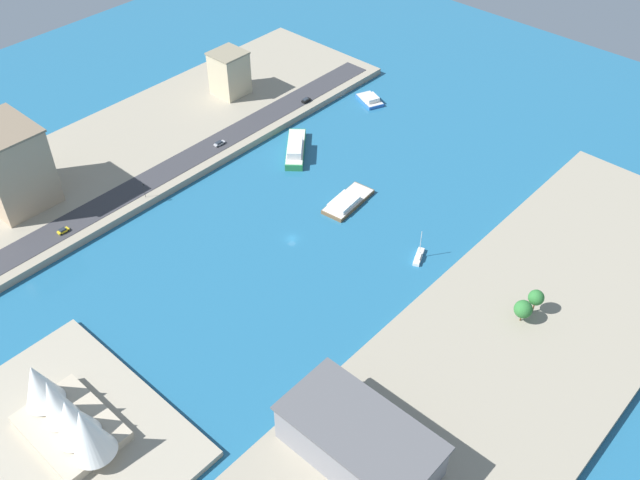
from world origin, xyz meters
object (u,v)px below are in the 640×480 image
at_px(catamaran_blue, 370,99).
at_px(sedan_silver, 219,143).
at_px(taxi_yellow_cab, 63,231).
at_px(suv_black, 306,100).
at_px(sailboat_small_white, 419,256).
at_px(barge_flat_brown, 347,202).
at_px(office_block_beige, 229,73).
at_px(opera_landmark, 67,414).
at_px(traffic_light_waterfront, 144,188).
at_px(warehouse_low_gray, 360,441).
at_px(apartment_midrise_tan, 9,165).
at_px(ferry_green_doubledeck, 296,148).

bearing_deg(catamaran_blue, sedan_silver, 73.75).
bearing_deg(taxi_yellow_cab, suv_black, -91.08).
height_order(sailboat_small_white, taxi_yellow_cab, sailboat_small_white).
bearing_deg(barge_flat_brown, office_block_beige, -14.88).
relative_size(taxi_yellow_cab, opera_landmark, 0.11).
bearing_deg(traffic_light_waterfront, opera_landmark, 131.77).
bearing_deg(suv_black, taxi_yellow_cab, 88.92).
xyz_separation_m(sedan_silver, taxi_yellow_cab, (-0.56, 76.68, 0.02)).
distance_m(sailboat_small_white, office_block_beige, 136.69).
relative_size(barge_flat_brown, sailboat_small_white, 2.03).
relative_size(barge_flat_brown, taxi_yellow_cab, 5.83).
bearing_deg(sailboat_small_white, suv_black, -25.78).
relative_size(barge_flat_brown, warehouse_low_gray, 0.57).
height_order(apartment_midrise_tan, taxi_yellow_cab, apartment_midrise_tan).
bearing_deg(apartment_midrise_tan, barge_flat_brown, -137.54).
height_order(traffic_light_waterfront, opera_landmark, opera_landmark).
distance_m(warehouse_low_gray, taxi_yellow_cab, 139.06).
height_order(ferry_green_doubledeck, catamaran_blue, ferry_green_doubledeck).
bearing_deg(traffic_light_waterfront, sailboat_small_white, -154.83).
xyz_separation_m(barge_flat_brown, taxi_yellow_cab, (63.67, 85.26, 2.64)).
xyz_separation_m(taxi_yellow_cab, traffic_light_waterfront, (-5.24, -33.24, 3.42)).
height_order(barge_flat_brown, traffic_light_waterfront, traffic_light_waterfront).
bearing_deg(taxi_yellow_cab, sailboat_small_white, -142.43).
relative_size(barge_flat_brown, catamaran_blue, 1.55).
distance_m(catamaran_blue, sedan_silver, 78.05).
relative_size(barge_flat_brown, office_block_beige, 1.20).
xyz_separation_m(barge_flat_brown, catamaran_blue, (42.39, -66.31, 0.05)).
height_order(catamaran_blue, suv_black, suv_black).
bearing_deg(taxi_yellow_cab, office_block_beige, -74.88).
bearing_deg(traffic_light_waterfront, apartment_midrise_tan, 43.73).
xyz_separation_m(sailboat_small_white, taxi_yellow_cab, (102.80, 79.09, 3.02)).
bearing_deg(warehouse_low_gray, barge_flat_brown, -47.83).
height_order(sailboat_small_white, office_block_beige, office_block_beige).
relative_size(sailboat_small_white, taxi_yellow_cab, 2.88).
relative_size(sailboat_small_white, office_block_beige, 0.59).
relative_size(catamaran_blue, suv_black, 3.44).
relative_size(warehouse_low_gray, traffic_light_waterfront, 6.61).
distance_m(catamaran_blue, opera_landmark, 204.23).
height_order(catamaran_blue, sedan_silver, sedan_silver).
relative_size(barge_flat_brown, ferry_green_doubledeck, 0.95).
bearing_deg(office_block_beige, warehouse_low_gray, 147.39).
xyz_separation_m(apartment_midrise_tan, office_block_beige, (0.11, -110.20, -5.71)).
bearing_deg(sailboat_small_white, office_block_beige, -13.16).
height_order(catamaran_blue, office_block_beige, office_block_beige).
height_order(ferry_green_doubledeck, suv_black, ferry_green_doubledeck).
xyz_separation_m(apartment_midrise_tan, suv_black, (-32.05, -127.69, -15.02)).
bearing_deg(warehouse_low_gray, catamaran_blue, -51.78).
bearing_deg(catamaran_blue, opera_landmark, 105.35).
relative_size(suv_black, traffic_light_waterfront, 0.71).
distance_m(suv_black, sedan_silver, 50.98).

